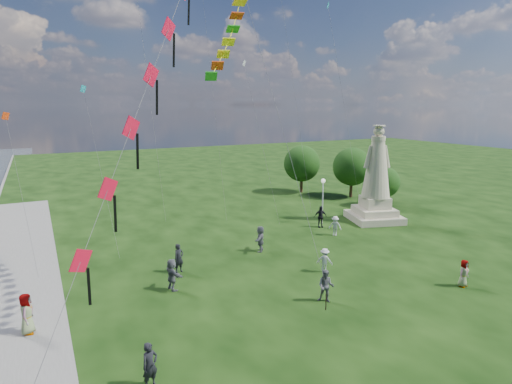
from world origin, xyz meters
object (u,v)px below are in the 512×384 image
person_11 (260,239)px  person_6 (179,258)px  person_4 (464,273)px  person_0 (150,365)px  person_9 (320,217)px  person_1 (326,286)px  person_5 (172,274)px  person_8 (335,226)px  person_10 (27,316)px  person_2 (325,260)px  lamppost (323,191)px  statue (376,185)px

person_11 → person_6: bearing=-44.0°
person_4 → person_11: bearing=114.9°
person_0 → person_9: (18.38, 14.75, 0.04)m
person_4 → person_1: bearing=156.0°
person_5 → person_8: person_5 is taller
person_9 → person_10: 24.04m
person_1 → person_2: person_1 is taller
person_4 → person_0: bearing=172.0°
person_8 → person_10: bearing=-115.3°
person_0 → person_1: bearing=-5.2°
person_0 → person_4: person_0 is taller
person_6 → person_10: person_10 is taller
lamppost → person_8: bearing=-109.0°
person_9 → person_10: person_10 is taller
person_6 → person_1: bearing=-74.0°
person_8 → person_9: 2.52m
lamppost → person_10: 25.22m
person_1 → person_0: bearing=-119.3°
statue → person_6: bearing=-151.8°
person_1 → person_6: (-5.77, 7.66, 0.04)m
person_0 → person_4: bearing=-18.2°
person_0 → person_2: person_0 is taller
person_11 → person_4: bearing=70.7°
person_4 → person_5: size_ratio=0.87×
statue → person_5: 21.88m
person_4 → person_9: (-0.12, 14.03, 0.13)m
lamppost → person_4: size_ratio=2.50×
person_6 → person_8: (13.69, 1.83, -0.14)m
person_5 → person_11: (7.60, 3.55, 0.01)m
lamppost → person_8: 4.18m
lamppost → person_0: (-19.22, -15.65, -2.05)m
person_0 → person_8: 21.82m
statue → person_10: bearing=-147.1°
person_9 → person_8: bearing=-81.3°
person_0 → person_8: bearing=13.7°
statue → person_11: (-13.25, -2.64, -2.34)m
person_0 → person_6: bearing=46.8°
person_5 → person_9: person_9 is taller
person_10 → person_11: size_ratio=1.02×
person_2 → person_4: (5.87, -5.57, 0.04)m
lamppost → person_5: lamppost is taller
person_4 → person_8: size_ratio=1.02×
person_1 → person_2: bearing=99.9°
person_4 → person_6: size_ratio=0.87×
person_5 → person_10: 7.56m
person_5 → person_9: size_ratio=0.99×
person_8 → statue: bearing=68.0°
person_4 → person_9: size_ratio=0.87×
person_1 → person_6: 9.59m
statue → person_8: bearing=-144.4°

